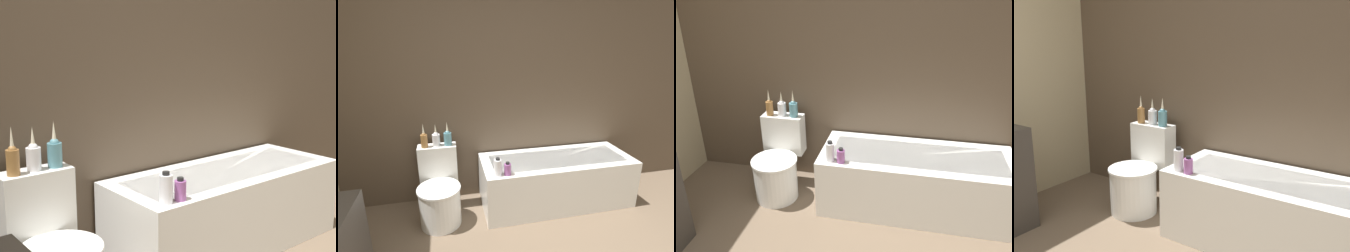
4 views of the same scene
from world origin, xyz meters
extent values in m
cube|color=brown|center=(0.00, 2.28, 1.30)|extent=(6.40, 0.06, 2.60)
cube|color=white|center=(0.69, 1.90, 0.27)|extent=(1.69, 0.66, 0.55)
cube|color=#B7BCC6|center=(0.69, 1.90, 0.54)|extent=(1.49, 0.46, 0.01)
cylinder|color=white|center=(-0.61, 1.78, 0.20)|extent=(0.41, 0.41, 0.39)
cylinder|color=white|center=(-0.61, 1.78, 0.40)|extent=(0.43, 0.43, 0.02)
cube|color=white|center=(-0.61, 2.07, 0.55)|extent=(0.40, 0.17, 0.39)
cylinder|color=olive|center=(-0.73, 2.05, 0.81)|extent=(0.07, 0.07, 0.14)
sphere|color=olive|center=(-0.73, 2.05, 0.88)|extent=(0.04, 0.04, 0.04)
cone|color=beige|center=(-0.73, 2.05, 0.94)|extent=(0.02, 0.02, 0.12)
cylinder|color=silver|center=(-0.61, 2.07, 0.81)|extent=(0.08, 0.08, 0.13)
sphere|color=silver|center=(-0.61, 2.07, 0.87)|extent=(0.05, 0.05, 0.05)
cone|color=beige|center=(-0.61, 2.07, 0.93)|extent=(0.03, 0.03, 0.11)
cylinder|color=teal|center=(-0.49, 2.06, 0.81)|extent=(0.08, 0.08, 0.13)
sphere|color=teal|center=(-0.49, 2.06, 0.88)|extent=(0.05, 0.05, 0.05)
cone|color=beige|center=(-0.49, 2.06, 0.94)|extent=(0.03, 0.03, 0.12)
cylinder|color=silver|center=(-0.04, 1.66, 0.63)|extent=(0.07, 0.07, 0.16)
cylinder|color=black|center=(-0.04, 1.66, 0.72)|extent=(0.04, 0.04, 0.02)
cylinder|color=#8C4C8C|center=(0.06, 1.65, 0.60)|extent=(0.07, 0.07, 0.11)
cylinder|color=black|center=(0.06, 1.65, 0.67)|extent=(0.04, 0.04, 0.02)
camera|label=1|loc=(-1.56, -0.26, 1.46)|focal=50.00mm
camera|label=2|loc=(-0.47, -0.58, 1.78)|focal=28.00mm
camera|label=3|loc=(0.56, -0.68, 1.97)|focal=35.00mm
camera|label=4|loc=(1.56, -0.64, 1.58)|focal=42.00mm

